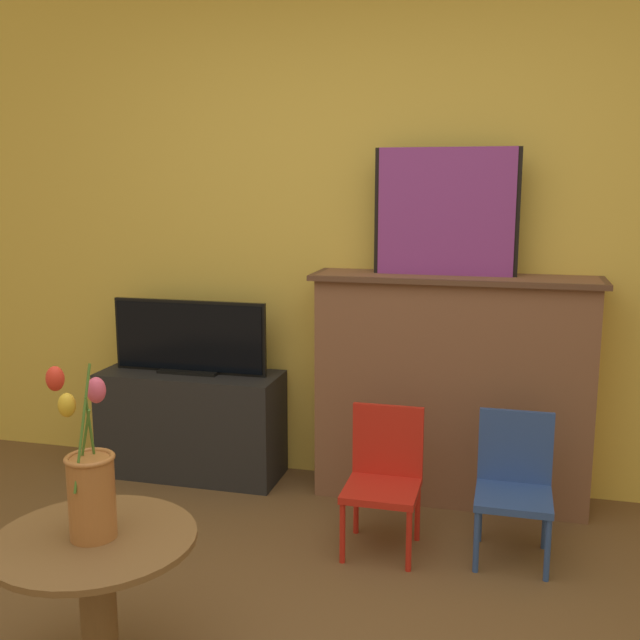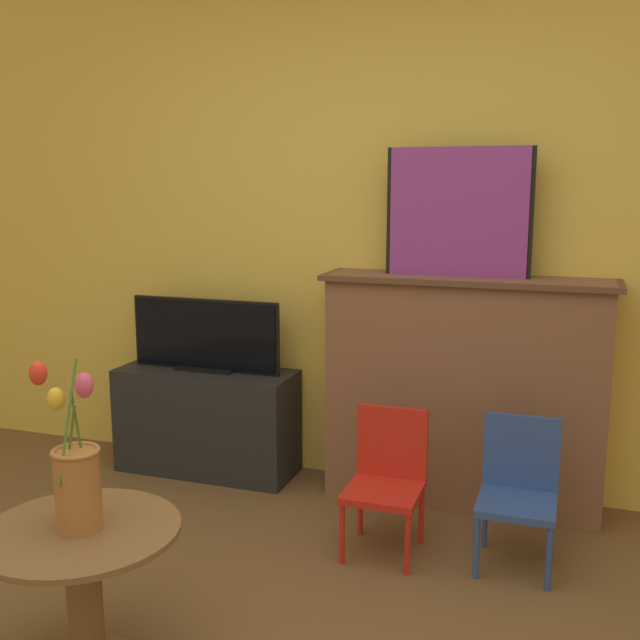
# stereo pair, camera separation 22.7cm
# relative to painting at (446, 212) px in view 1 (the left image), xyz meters

# --- Properties ---
(wall_back) EXTENTS (8.00, 0.06, 2.70)m
(wall_back) POSITION_rel_painting_xyz_m (-0.35, 0.18, -0.07)
(wall_back) COLOR #EAC651
(wall_back) RESTS_ON ground
(fireplace_mantel) EXTENTS (1.37, 0.35, 1.12)m
(fireplace_mantel) POSITION_rel_painting_xyz_m (0.06, -0.01, -0.84)
(fireplace_mantel) COLOR brown
(fireplace_mantel) RESTS_ON ground
(painting) EXTENTS (0.68, 0.03, 0.60)m
(painting) POSITION_rel_painting_xyz_m (0.00, 0.00, 0.00)
(painting) COLOR black
(painting) RESTS_ON fireplace_mantel
(tv_stand) EXTENTS (0.96, 0.36, 0.56)m
(tv_stand) POSITION_rel_painting_xyz_m (-1.31, -0.05, -1.13)
(tv_stand) COLOR #232326
(tv_stand) RESTS_ON ground
(tv_monitor) EXTENTS (0.84, 0.12, 0.38)m
(tv_monitor) POSITION_rel_painting_xyz_m (-1.31, -0.05, -0.67)
(tv_monitor) COLOR black
(tv_monitor) RESTS_ON tv_stand
(chair_red) EXTENTS (0.31, 0.31, 0.61)m
(chair_red) POSITION_rel_painting_xyz_m (-0.17, -0.59, -1.09)
(chair_red) COLOR red
(chair_red) RESTS_ON ground
(chair_blue) EXTENTS (0.31, 0.31, 0.61)m
(chair_blue) POSITION_rel_painting_xyz_m (0.36, -0.53, -1.09)
(chair_blue) COLOR #2D4C99
(chair_blue) RESTS_ON ground
(side_table) EXTENTS (0.62, 0.62, 0.50)m
(side_table) POSITION_rel_painting_xyz_m (-0.87, -1.72, -1.09)
(side_table) COLOR brown
(side_table) RESTS_ON ground
(vase_tulips) EXTENTS (0.19, 0.26, 0.56)m
(vase_tulips) POSITION_rel_painting_xyz_m (-0.88, -1.72, -0.75)
(vase_tulips) COLOR #AD6B38
(vase_tulips) RESTS_ON side_table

